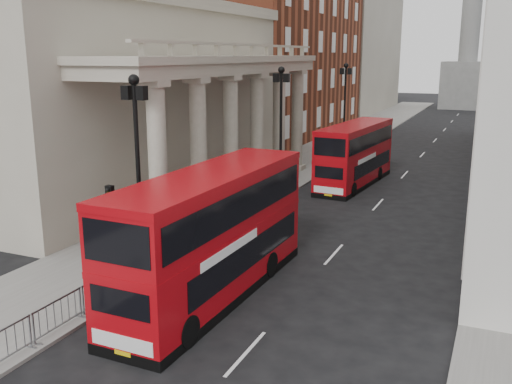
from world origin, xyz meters
TOP-DOWN VIEW (x-y plane):
  - ground at (0.00, 0.00)m, footprint 260.00×260.00m
  - sidewalk_west at (-3.00, 30.00)m, footprint 6.00×140.00m
  - sidewalk_east at (13.50, 30.00)m, footprint 3.00×140.00m
  - kerb at (-0.05, 30.00)m, footprint 0.20×140.00m
  - portico_building at (-10.50, 18.00)m, footprint 9.00×28.00m
  - brick_building at (-10.50, 48.00)m, footprint 9.00×32.00m
  - west_building_far at (-10.50, 80.00)m, footprint 9.00×30.00m
  - monument_column at (6.00, 92.00)m, footprint 8.00×8.00m
  - lamp_post_south at (-0.60, 4.00)m, footprint 1.05×0.44m
  - lamp_post_mid at (-0.60, 20.00)m, footprint 1.05×0.44m
  - lamp_post_north at (-0.60, 36.00)m, footprint 1.05×0.44m
  - traffic_light at (-0.50, 1.98)m, footprint 0.28×0.33m
  - crowd_barriers at (-0.35, 2.23)m, footprint 0.50×18.75m
  - bus_near at (2.96, 3.60)m, footprint 3.02×11.45m
  - bus_far at (3.21, 24.98)m, footprint 3.33×10.34m
  - pedestrian_a at (-4.52, 13.50)m, footprint 0.81×0.72m
  - pedestrian_b at (-3.66, 20.54)m, footprint 0.88×0.70m
  - pedestrian_c at (-3.43, 20.59)m, footprint 1.00×0.76m

SIDE VIEW (x-z plane):
  - ground at x=0.00m, z-range 0.00..0.00m
  - sidewalk_west at x=-3.00m, z-range 0.00..0.12m
  - sidewalk_east at x=13.50m, z-range 0.00..0.12m
  - kerb at x=-0.05m, z-range 0.00..0.14m
  - crowd_barriers at x=-0.35m, z-range 0.12..1.22m
  - pedestrian_b at x=-3.66m, z-range 0.12..1.89m
  - pedestrian_c at x=-3.43m, z-range 0.12..1.94m
  - pedestrian_a at x=-4.52m, z-range 0.12..1.99m
  - bus_far at x=3.21m, z-range 0.10..4.49m
  - bus_near at x=2.96m, z-range 0.11..5.03m
  - traffic_light at x=-0.50m, z-range 0.96..5.26m
  - lamp_post_south at x=-0.60m, z-range 0.75..9.07m
  - lamp_post_mid at x=-0.60m, z-range 0.75..9.07m
  - lamp_post_north at x=-0.60m, z-range 0.75..9.07m
  - portico_building at x=-10.50m, z-range 0.00..12.00m
  - west_building_far at x=-10.50m, z-range 0.00..20.00m
  - brick_building at x=-10.50m, z-range 0.00..22.00m
  - monument_column at x=6.00m, z-range -11.12..43.08m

